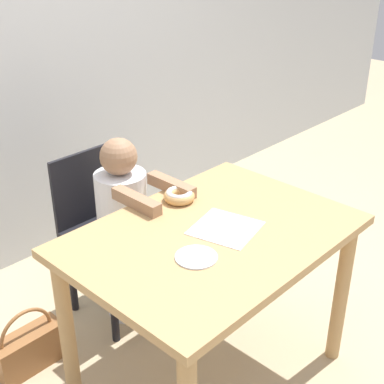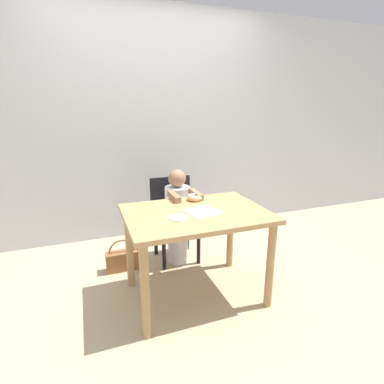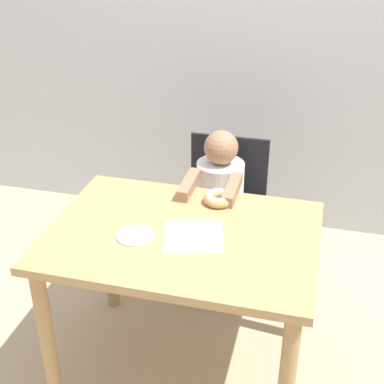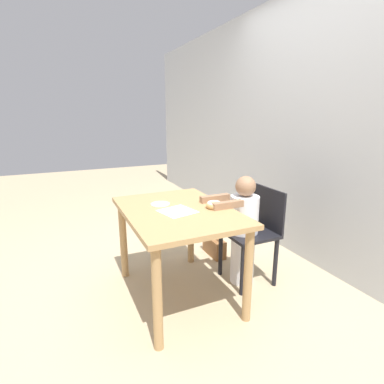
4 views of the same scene
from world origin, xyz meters
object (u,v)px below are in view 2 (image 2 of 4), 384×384
at_px(chair, 174,216).
at_px(donut, 195,197).
at_px(handbag, 123,259).
at_px(child_figure, 178,217).

distance_m(chair, donut, 0.52).
bearing_deg(handbag, donut, -29.59).
xyz_separation_m(chair, handbag, (-0.53, -0.08, -0.33)).
bearing_deg(child_figure, donut, -79.58).
height_order(child_figure, handbag, child_figure).
bearing_deg(chair, handbag, -171.56).
xyz_separation_m(chair, donut, (0.06, -0.41, 0.30)).
relative_size(child_figure, donut, 7.20).
height_order(chair, child_figure, child_figure).
relative_size(chair, child_figure, 0.87).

